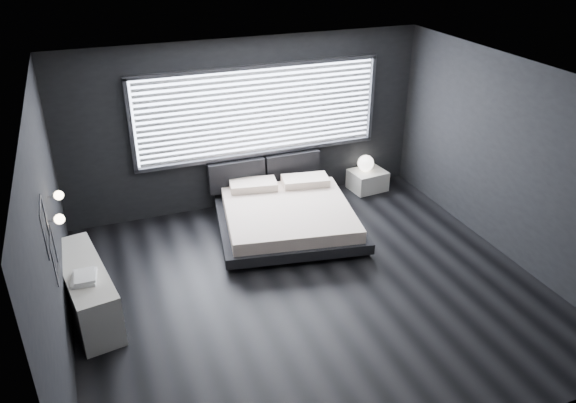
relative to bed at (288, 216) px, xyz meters
name	(u,v)px	position (x,y,z in m)	size (l,w,h in m)	color
room	(313,195)	(-0.27, -1.57, 1.14)	(6.04, 6.00, 2.80)	black
window	(259,112)	(-0.07, 1.13, 1.35)	(4.14, 0.09, 1.52)	white
headboard	(265,171)	(-0.01, 1.07, 0.31)	(1.96, 0.16, 0.52)	black
sconce_near	(59,219)	(-3.15, -1.52, 1.34)	(0.18, 0.11, 0.11)	silver
sconce_far	(58,195)	(-3.15, -0.92, 1.34)	(0.18, 0.11, 0.11)	silver
wall_art_upper	(45,227)	(-3.24, -2.12, 1.59)	(0.01, 0.48, 0.48)	#47474C
wall_art_lower	(54,255)	(-3.24, -1.87, 1.12)	(0.01, 0.48, 0.48)	#47474C
bed	(288,216)	(0.00, 0.00, 0.00)	(2.46, 2.38, 0.56)	black
nightstand	(367,180)	(1.87, 0.88, -0.08)	(0.61, 0.51, 0.36)	silver
orb_lamp	(366,163)	(1.84, 0.92, 0.24)	(0.29, 0.29, 0.29)	white
dresser	(87,290)	(-3.04, -1.05, 0.08)	(0.75, 1.74, 0.68)	silver
book_stack	(84,277)	(-3.03, -1.33, 0.45)	(0.32, 0.39, 0.07)	white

